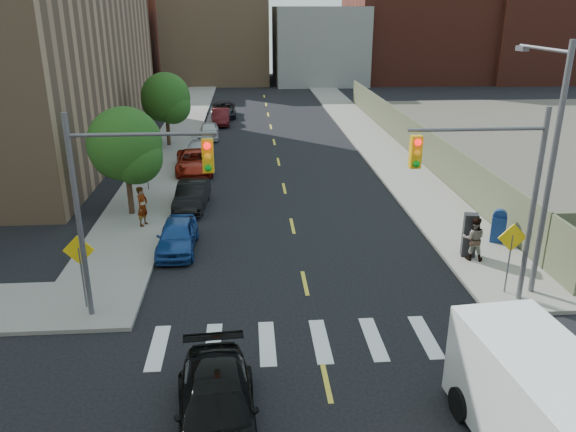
{
  "coord_description": "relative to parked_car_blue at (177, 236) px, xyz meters",
  "views": [
    {
      "loc": [
        -2.04,
        -11.16,
        9.95
      ],
      "look_at": [
        -0.5,
        10.06,
        2.0
      ],
      "focal_mm": 35.0,
      "sensor_mm": 36.0,
      "label": 1
    }
  ],
  "objects": [
    {
      "name": "ground",
      "position": [
        5.19,
        -11.49,
        -0.68
      ],
      "size": [
        160.0,
        160.0,
        0.0
      ],
      "primitive_type": "plane",
      "color": "black",
      "rests_on": "ground"
    },
    {
      "name": "sidewalk_nw",
      "position": [
        -2.56,
        30.01,
        -0.6
      ],
      "size": [
        3.5,
        73.0,
        0.15
      ],
      "primitive_type": "cube",
      "color": "gray",
      "rests_on": "ground"
    },
    {
      "name": "sidewalk_ne",
      "position": [
        12.94,
        30.01,
        -0.6
      ],
      "size": [
        3.5,
        73.0,
        0.15
      ],
      "primitive_type": "cube",
      "color": "gray",
      "rests_on": "ground"
    },
    {
      "name": "fence_north",
      "position": [
        14.79,
        16.51,
        0.57
      ],
      "size": [
        0.12,
        44.0,
        2.5
      ],
      "primitive_type": "cube",
      "color": "#555C40",
      "rests_on": "ground"
    },
    {
      "name": "bg_bldg_west",
      "position": [
        -16.81,
        58.51,
        5.32
      ],
      "size": [
        14.0,
        18.0,
        12.0
      ],
      "primitive_type": "cube",
      "color": "#592319",
      "rests_on": "ground"
    },
    {
      "name": "bg_bldg_midwest",
      "position": [
        -0.81,
        60.51,
        6.82
      ],
      "size": [
        14.0,
        16.0,
        15.0
      ],
      "primitive_type": "cube",
      "color": "#8C6B4C",
      "rests_on": "ground"
    },
    {
      "name": "bg_bldg_center",
      "position": [
        13.19,
        58.51,
        4.32
      ],
      "size": [
        12.0,
        16.0,
        10.0
      ],
      "primitive_type": "cube",
      "color": "gray",
      "rests_on": "ground"
    },
    {
      "name": "bg_bldg_east",
      "position": [
        27.19,
        60.51,
        7.32
      ],
      "size": [
        18.0,
        18.0,
        16.0
      ],
      "primitive_type": "cube",
      "color": "#592319",
      "rests_on": "ground"
    },
    {
      "name": "bg_bldg_fareast",
      "position": [
        43.19,
        58.51,
        8.32
      ],
      "size": [
        14.0,
        16.0,
        18.0
      ],
      "primitive_type": "cube",
      "color": "#592319",
      "rests_on": "ground"
    },
    {
      "name": "signal_nw",
      "position": [
        -0.79,
        -5.49,
        3.85
      ],
      "size": [
        4.59,
        0.3,
        7.0
      ],
      "color": "#59595E",
      "rests_on": "ground"
    },
    {
      "name": "signal_ne",
      "position": [
        11.18,
        -5.49,
        3.85
      ],
      "size": [
        4.59,
        0.3,
        7.0
      ],
      "color": "#59595E",
      "rests_on": "ground"
    },
    {
      "name": "streetlight_ne",
      "position": [
        13.39,
        -4.59,
        4.54
      ],
      "size": [
        0.25,
        3.7,
        9.0
      ],
      "color": "#59595E",
      "rests_on": "ground"
    },
    {
      "name": "warn_sign_nw",
      "position": [
        -2.61,
        -4.99,
        1.32
      ],
      "size": [
        1.06,
        0.06,
        2.83
      ],
      "color": "#59595E",
      "rests_on": "ground"
    },
    {
      "name": "warn_sign_ne",
      "position": [
        12.39,
        -4.99,
        1.32
      ],
      "size": [
        1.06,
        0.06,
        2.83
      ],
      "color": "#59595E",
      "rests_on": "ground"
    },
    {
      "name": "warn_sign_midwest",
      "position": [
        -2.61,
        8.51,
        1.32
      ],
      "size": [
        1.06,
        0.06,
        2.83
      ],
      "color": "#59595E",
      "rests_on": "ground"
    },
    {
      "name": "tree_west_near",
      "position": [
        -2.81,
        4.56,
        2.8
      ],
      "size": [
        3.66,
        3.64,
        5.52
      ],
      "color": "#332114",
      "rests_on": "ground"
    },
    {
      "name": "tree_west_far",
      "position": [
        -2.81,
        19.56,
        2.8
      ],
      "size": [
        3.66,
        3.64,
        5.52
      ],
      "color": "#332114",
      "rests_on": "ground"
    },
    {
      "name": "parked_car_blue",
      "position": [
        0.0,
        0.0,
        0.0
      ],
      "size": [
        1.62,
        3.99,
        1.36
      ],
      "primitive_type": "imported",
      "rotation": [
        0.0,
        0.0,
        -0.0
      ],
      "color": "navy",
      "rests_on": "ground"
    },
    {
      "name": "parked_car_black",
      "position": [
        0.15,
        5.49,
        0.01
      ],
      "size": [
        1.74,
        4.28,
        1.38
      ],
      "primitive_type": "imported",
      "rotation": [
        0.0,
        0.0,
        -0.07
      ],
      "color": "black",
      "rests_on": "ground"
    },
    {
      "name": "parked_car_red",
      "position": [
        -0.31,
        12.34,
        0.01
      ],
      "size": [
        2.68,
        5.14,
        1.38
      ],
      "primitive_type": "imported",
      "rotation": [
        0.0,
        0.0,
        0.08
      ],
      "color": "maroon",
      "rests_on": "ground"
    },
    {
      "name": "parked_car_silver",
      "position": [
        -0.31,
        15.35,
        -0.04
      ],
      "size": [
        2.15,
        4.54,
        1.28
      ],
      "primitive_type": "imported",
      "rotation": [
        0.0,
        0.0,
        -0.08
      ],
      "color": "#A7A9AE",
      "rests_on": "ground"
    },
    {
      "name": "parked_car_white",
      "position": [
        0.06,
        22.18,
        -0.04
      ],
      "size": [
        1.63,
        3.79,
        1.28
      ],
      "primitive_type": "imported",
      "rotation": [
        0.0,
        0.0,
        0.03
      ],
      "color": "silver",
      "rests_on": "ground"
    },
    {
      "name": "parked_car_maroon",
      "position": [
        0.77,
        27.78,
        0.03
      ],
      "size": [
        1.65,
        4.33,
        1.41
      ],
      "primitive_type": "imported",
      "rotation": [
        0.0,
        0.0,
        0.04
      ],
      "color": "#410D10",
      "rests_on": "ground"
    },
    {
      "name": "parked_car_grey",
      "position": [
        0.87,
        31.68,
        0.01
      ],
      "size": [
        2.51,
        5.08,
        1.39
      ],
      "primitive_type": "imported",
      "rotation": [
        0.0,
        0.0,
        0.04
      ],
      "color": "black",
      "rests_on": "ground"
    },
    {
      "name": "black_sedan",
      "position": [
        2.23,
        -11.35,
        0.03
      ],
      "size": [
        2.37,
        5.05,
        1.42
      ],
      "primitive_type": "imported",
      "rotation": [
        0.0,
        0.0,
        0.08
      ],
      "color": "black",
      "rests_on": "ground"
    },
    {
      "name": "cargo_van",
      "position": [
        9.68,
        -12.89,
        0.75
      ],
      "size": [
        2.9,
        6.12,
        2.72
      ],
      "rotation": [
        0.0,
        0.0,
        0.09
      ],
      "color": "white",
      "rests_on": "ground"
    },
    {
      "name": "mailbox",
      "position": [
        14.09,
        -0.39,
        0.2
      ],
      "size": [
        0.76,
        0.68,
        1.51
      ],
      "rotation": [
        0.0,
        0.0,
        -0.43
      ],
      "color": "navy",
      "rests_on": "sidewalk_ne"
    },
    {
      "name": "payphone",
      "position": [
        12.23,
        -1.75,
        0.4
      ],
      "size": [
        0.64,
        0.56,
        1.85
      ],
      "primitive_type": "cube",
      "rotation": [
        0.0,
        0.0,
        -0.23
      ],
      "color": "black",
      "rests_on": "sidewalk_ne"
    },
    {
      "name": "pedestrian_west",
      "position": [
        -1.91,
        2.78,
        0.42
      ],
      "size": [
        0.69,
        0.82,
        1.9
      ],
      "primitive_type": "imported",
      "rotation": [
        0.0,
        0.0,
        1.17
      ],
      "color": "gray",
      "rests_on": "sidewalk_nw"
    },
    {
      "name": "pedestrian_east",
      "position": [
        12.26,
        -2.14,
        0.4
      ],
      "size": [
        1.07,
        0.94,
        1.85
      ],
      "primitive_type": "imported",
      "rotation": [
        0.0,
        0.0,
        2.84
      ],
      "color": "gray",
      "rests_on": "sidewalk_ne"
    }
  ]
}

